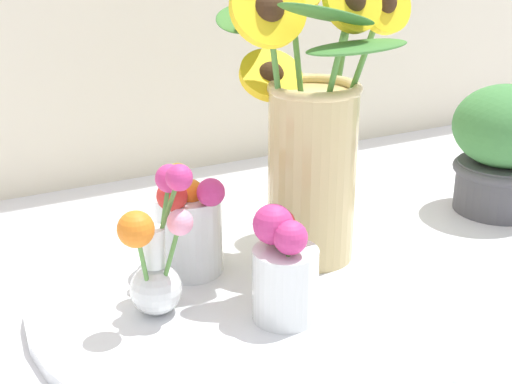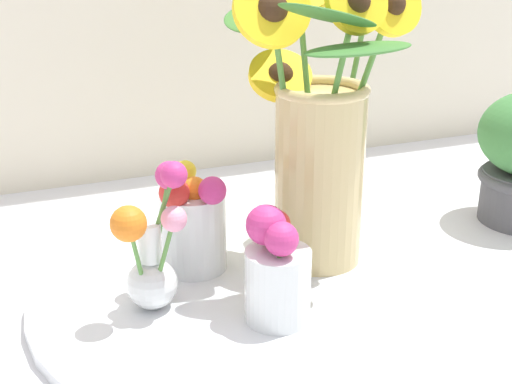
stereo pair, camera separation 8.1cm
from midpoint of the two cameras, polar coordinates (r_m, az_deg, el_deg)
ground_plane at (r=0.83m, az=6.96°, el=-10.04°), size 6.00×6.00×0.00m
serving_tray at (r=0.86m, az=2.71°, el=-7.93°), size 0.53×0.53×0.02m
mason_jar_sunflowers at (r=0.87m, az=7.81°, el=4.31°), size 0.28×0.25×0.40m
vase_small_center at (r=0.76m, az=4.68°, el=-6.27°), size 0.07×0.08×0.13m
vase_bulb_right at (r=0.78m, az=-5.35°, el=-4.70°), size 0.10×0.09×0.17m
vase_small_back at (r=0.87m, az=-2.47°, el=-2.56°), size 0.09×0.10×0.13m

